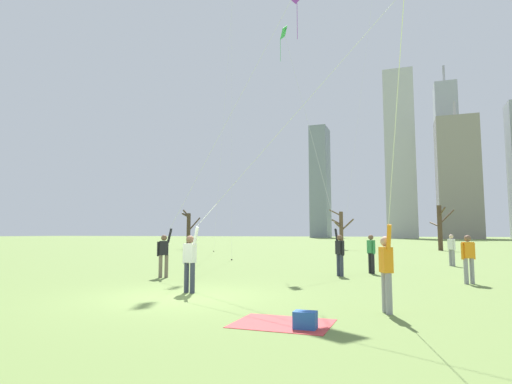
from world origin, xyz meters
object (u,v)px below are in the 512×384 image
bystander_far_off_by_trees (452,248)px  bare_tree_center (440,227)px  picnic_spot (295,321)px  bare_tree_leftmost (341,229)px  bystander_watching_nearby (371,252)px  kite_flyer_midfield_right_purple (186,208)px  kite_flyer_foreground_left_red (396,133)px  kite_flyer_midfield_center_green (329,211)px  bystander_strolling_midfield (468,257)px  bare_tree_far_right_edge (189,229)px  kite_flyer_far_back_teal (263,173)px

bystander_far_off_by_trees → bare_tree_center: bearing=87.0°
picnic_spot → bare_tree_leftmost: bare_tree_leftmost is taller
picnic_spot → bare_tree_center: 37.55m
bystander_watching_nearby → bare_tree_center: bearing=79.9°
kite_flyer_midfield_right_purple → bystander_far_off_by_trees: kite_flyer_midfield_right_purple is taller
kite_flyer_foreground_left_red → bystander_watching_nearby: 11.63m
bystander_watching_nearby → bare_tree_leftmost: bearing=100.6°
kite_flyer_foreground_left_red → bare_tree_center: size_ratio=2.94×
bare_tree_center → kite_flyer_midfield_center_green: bearing=-103.1°
picnic_spot → bystander_far_off_by_trees: bearing=75.5°
bystander_watching_nearby → bystander_strolling_midfield: same height
bystander_watching_nearby → bare_tree_leftmost: bare_tree_leftmost is taller
bare_tree_center → kite_flyer_foreground_left_red: bearing=-95.3°
bystander_watching_nearby → bare_tree_leftmost: (-4.79, 25.64, 1.21)m
kite_flyer_foreground_left_red → bystander_strolling_midfield: size_ratio=8.00×
picnic_spot → bare_tree_far_right_edge: 38.59m
bystander_strolling_midfield → bare_tree_far_right_edge: bearing=134.1°
kite_flyer_midfield_center_green → kite_flyer_midfield_right_purple: bearing=-146.2°
bare_tree_far_right_edge → bare_tree_leftmost: (15.86, 3.56, -0.03)m
kite_flyer_midfield_right_purple → bystander_watching_nearby: bearing=31.8°
bystander_far_off_by_trees → bare_tree_leftmost: (-8.41, 20.16, 1.21)m
picnic_spot → kite_flyer_foreground_left_red: bearing=-14.8°
bare_tree_center → bare_tree_far_right_edge: size_ratio=1.03×
kite_flyer_midfield_right_purple → bare_tree_far_right_edge: 29.70m
bystander_strolling_midfield → bare_tree_far_right_edge: size_ratio=0.38×
kite_flyer_midfield_right_purple → kite_flyer_far_back_teal: (4.26, -3.44, 0.70)m
bystander_strolling_midfield → bare_tree_far_right_edge: (-23.99, 24.74, 1.25)m
kite_flyer_midfield_right_purple → kite_flyer_far_back_teal: kite_flyer_far_back_teal is taller
kite_flyer_foreground_left_red → bare_tree_leftmost: kite_flyer_foreground_left_red is taller
kite_flyer_foreground_left_red → bystander_far_off_by_trees: size_ratio=8.00×
bystander_watching_nearby → bare_tree_far_right_edge: bearing=133.1°
kite_flyer_far_back_teal → kite_flyer_midfield_right_purple: bearing=141.0°
kite_flyer_far_back_teal → bystander_strolling_midfield: bearing=40.6°
bystander_far_off_by_trees → bare_tree_far_right_edge: 29.43m
bystander_watching_nearby → bystander_far_off_by_trees: bearing=56.5°
bare_tree_far_right_edge → kite_flyer_midfield_right_purple: bearing=-61.7°
kite_flyer_far_back_teal → bystander_watching_nearby: kite_flyer_far_back_teal is taller
kite_flyer_midfield_right_purple → picnic_spot: size_ratio=6.60×
bystander_far_off_by_trees → bare_tree_far_right_edge: (-24.27, 16.60, 1.25)m
kite_flyer_midfield_center_green → bare_tree_far_right_edge: (-19.04, 22.83, -0.48)m
bystander_watching_nearby → bystander_far_off_by_trees: 6.57m
bare_tree_far_right_edge → kite_flyer_far_back_teal: bearing=-58.2°
kite_flyer_midfield_right_purple → bare_tree_leftmost: size_ratio=2.88×
kite_flyer_midfield_right_purple → picnic_spot: (5.98, -6.75, -2.54)m
kite_flyer_midfield_right_purple → picnic_spot: bearing=-48.5°
picnic_spot → bare_tree_center: size_ratio=0.41×
bystander_strolling_midfield → bare_tree_leftmost: 29.47m
kite_flyer_midfield_center_green → bystander_strolling_midfield: 5.58m
kite_flyer_midfield_center_green → bare_tree_leftmost: size_ratio=3.30×
bystander_strolling_midfield → bare_tree_leftmost: (-8.13, 28.31, 1.21)m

